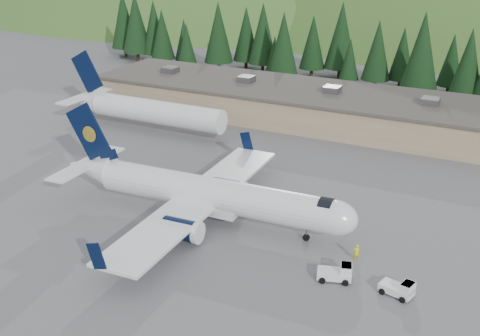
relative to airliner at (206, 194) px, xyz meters
name	(u,v)px	position (x,y,z in m)	size (l,w,h in m)	color
ground	(215,221)	(1.00, 0.04, -3.03)	(600.00, 600.00, 0.00)	#5B5B60
airliner	(206,194)	(0.00, 0.00, 0.00)	(34.22, 32.07, 11.37)	white
second_airliner	(142,109)	(-23.92, 22.04, 0.29)	(27.50, 11.00, 10.05)	white
baggage_tug_a	(338,273)	(16.37, -5.00, -2.30)	(3.36, 2.52, 1.62)	white
baggage_tug_b	(400,289)	(21.88, -4.99, -2.35)	(3.11, 2.26, 1.52)	white
terminal_building	(302,104)	(-4.01, 38.04, -0.41)	(71.00, 17.00, 6.10)	#8D815D
ramp_worker	(356,252)	(16.88, -0.97, -2.17)	(0.62, 0.41, 1.71)	yellow
tree_line	(347,45)	(-4.60, 63.06, 4.90)	(114.83, 17.40, 14.44)	black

